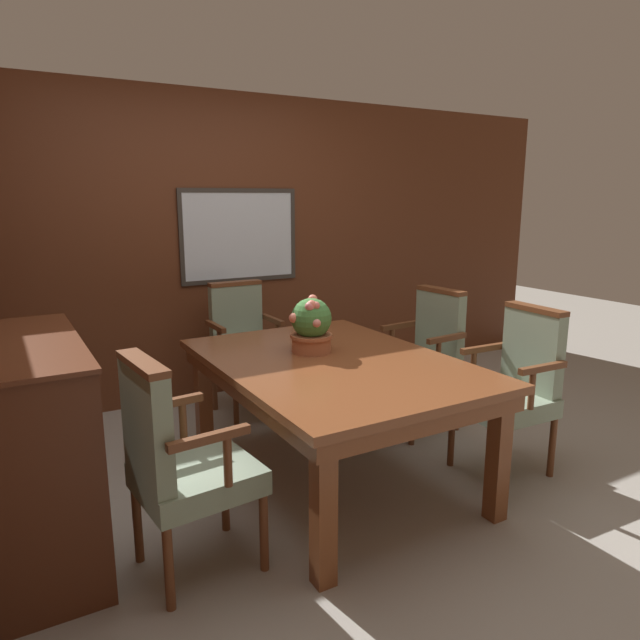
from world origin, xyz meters
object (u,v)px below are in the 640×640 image
Objects in this scene: chair_head_far at (243,343)px; sideboard_cabinet at (33,449)px; dining_table at (333,375)px; chair_right_near at (515,384)px; chair_right_far at (426,354)px; potted_plant at (311,325)px; chair_left_near at (179,459)px.

sideboard_cabinet reaches higher than chair_head_far.
dining_table is 1.10m from chair_right_near.
chair_right_far is (-0.02, 0.78, 0.00)m from chair_right_near.
chair_right_near is at bearing -2.74° from chair_right_far.
sideboard_cabinet is at bearing -99.23° from chair_right_near.
potted_plant is (-1.04, 0.62, 0.35)m from chair_right_near.
chair_left_near is 1.20m from potted_plant.
sideboard_cabinet reaches higher than chair_right_far.
chair_right_near is at bearing -95.94° from chair_left_near.
chair_right_far is 1.09m from potted_plant.
sideboard_cabinet is (-1.53, 0.12, -0.14)m from dining_table.
chair_right_near is 2.02m from chair_left_near.
chair_left_near reaches higher than dining_table.
dining_table is 1.08m from chair_left_near.
potted_plant reaches higher than chair_right_far.
dining_table is 1.07m from chair_right_far.
sideboard_cabinet is at bearing 40.56° from chair_left_near.
chair_head_far reaches higher than dining_table.
sideboard_cabinet is (-1.51, -0.09, -0.39)m from potted_plant.
chair_head_far is 1.14m from potted_plant.
chair_left_near is 1.00× the size of chair_right_far.
chair_right_near is 1.00× the size of chair_head_far.
potted_plant is at bearing -85.28° from chair_right_far.
chair_head_far is 1.37m from chair_right_far.
sideboard_cabinet is (-0.53, 0.51, -0.04)m from chair_left_near.
chair_right_far is (2.00, 0.76, 0.00)m from chair_left_near.
dining_table is 1.75× the size of chair_right_far.
chair_right_far is (1.00, 0.37, -0.10)m from dining_table.
chair_left_near is (-1.01, -0.39, -0.10)m from dining_table.
dining_table is at bearing -4.49° from sideboard_cabinet.
chair_right_near is 1.00× the size of chair_right_far.
chair_right_near is 2.99× the size of potted_plant.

